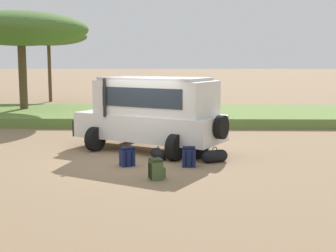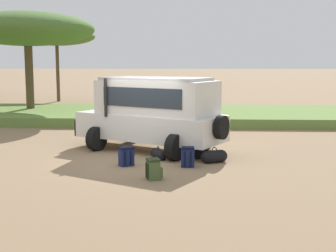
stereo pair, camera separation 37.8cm
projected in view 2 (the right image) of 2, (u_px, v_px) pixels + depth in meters
ground_plane at (136, 160)px, 14.09m from camera, size 320.00×320.00×0.00m
grass_bank at (159, 115)px, 24.02m from camera, size 120.00×7.00×0.44m
safari_vehicle at (153, 112)px, 15.43m from camera, size 5.32×4.02×2.44m
backpack_beside_front_wheel at (188, 157)px, 13.18m from camera, size 0.37×0.37×0.58m
backpack_cluster_center at (201, 150)px, 14.34m from camera, size 0.45×0.37×0.53m
backpack_near_rear_wheel at (126, 157)px, 13.33m from camera, size 0.47×0.47×0.55m
backpack_outermost at (154, 169)px, 11.80m from camera, size 0.45×0.43×0.53m
duffel_bag_low_black_case at (214, 156)px, 13.75m from camera, size 0.79×0.57×0.47m
duffel_bag_soft_canvas at (158, 154)px, 14.27m from camera, size 0.51×0.77×0.40m
acacia_tree_left_mid at (57, 37)px, 33.86m from camera, size 5.58×5.04×5.37m
acacia_tree_centre_back at (27, 29)px, 24.55m from camera, size 7.02×7.00×5.51m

